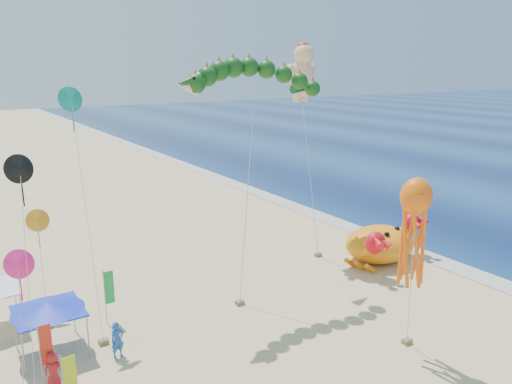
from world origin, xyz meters
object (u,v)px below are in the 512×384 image
(cherub_kite, at_px, (303,71))
(octopus_kite, at_px, (414,224))
(dragon_kite, at_px, (252,83))
(canopy_blue, at_px, (48,307))
(crab_inflatable, at_px, (381,243))

(cherub_kite, distance_m, octopus_kite, 16.70)
(dragon_kite, relative_size, canopy_blue, 4.05)
(cherub_kite, bearing_deg, canopy_blue, -165.39)
(crab_inflatable, xyz_separation_m, octopus_kite, (-7.81, -9.04, 5.24))
(crab_inflatable, relative_size, canopy_blue, 2.09)
(octopus_kite, bearing_deg, dragon_kite, 104.17)
(dragon_kite, height_order, cherub_kite, cherub_kite)
(dragon_kite, relative_size, octopus_kite, 1.58)
(crab_inflatable, distance_m, octopus_kite, 13.04)
(octopus_kite, xyz_separation_m, canopy_blue, (-14.93, 9.44, -4.20))
(crab_inflatable, height_order, octopus_kite, octopus_kite)
(dragon_kite, distance_m, cherub_kite, 8.35)
(crab_inflatable, height_order, canopy_blue, crab_inflatable)
(cherub_kite, height_order, octopus_kite, cherub_kite)
(octopus_kite, bearing_deg, crab_inflatable, 49.16)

